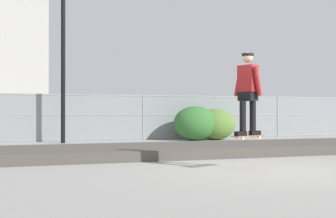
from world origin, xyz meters
TOP-DOWN VIEW (x-y plane):
  - ground_plane at (0.00, 0.00)m, footprint 120.00×120.00m
  - gravel_berm at (0.00, 3.50)m, footprint 14.93×2.86m
  - skateboard at (-0.33, 0.21)m, footprint 0.82×0.48m
  - skater at (-0.33, 0.21)m, footprint 0.71×0.62m
  - chain_fence at (0.00, 9.80)m, footprint 25.45×0.06m
  - street_lamp at (-3.31, 8.80)m, footprint 0.44×0.44m
  - parked_car_near at (-3.39, 12.87)m, footprint 4.46×2.06m
  - shrub_left at (1.89, 8.76)m, footprint 1.78×1.46m
  - shrub_center at (2.84, 8.83)m, footprint 1.65×1.35m

SIDE VIEW (x-z plane):
  - ground_plane at x=0.00m, z-range 0.00..0.00m
  - gravel_berm at x=0.00m, z-range 0.00..0.25m
  - shrub_center at x=2.84m, z-range 0.00..1.27m
  - skateboard at x=-0.33m, z-range 0.63..0.70m
  - shrub_left at x=1.89m, z-range 0.00..1.38m
  - parked_car_near at x=-3.39m, z-range 0.01..1.67m
  - chain_fence at x=0.00m, z-range 0.01..1.86m
  - skater at x=-0.33m, z-range 0.79..2.47m
  - street_lamp at x=-3.31m, z-range 0.85..8.26m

